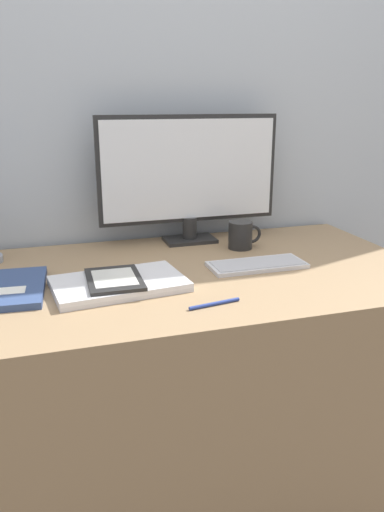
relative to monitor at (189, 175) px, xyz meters
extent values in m
cube|color=#B2BCC6|center=(-0.08, 0.13, 0.23)|extent=(3.60, 0.05, 2.40)
cube|color=#997A56|center=(-0.08, -0.30, -0.60)|extent=(1.35, 0.76, 0.74)
cube|color=#262626|center=(0.00, 0.00, -0.22)|extent=(0.17, 0.11, 0.01)
cylinder|color=#262626|center=(0.00, 0.00, -0.18)|extent=(0.05, 0.05, 0.07)
cube|color=#262626|center=(0.00, 0.00, 0.02)|extent=(0.61, 0.01, 0.35)
cube|color=white|center=(0.00, -0.01, 0.02)|extent=(0.58, 0.01, 0.32)
cube|color=silver|center=(0.11, -0.32, -0.22)|extent=(0.28, 0.12, 0.01)
cube|color=#B7B7BC|center=(0.11, -0.33, -0.22)|extent=(0.26, 0.10, 0.00)
cube|color=silver|center=(-0.30, -0.37, -0.22)|extent=(0.36, 0.24, 0.01)
cube|color=silver|center=(-0.30, -0.37, -0.21)|extent=(0.36, 0.24, 0.01)
cube|color=black|center=(-0.32, -0.38, -0.20)|extent=(0.14, 0.19, 0.01)
cube|color=silver|center=(-0.32, -0.38, -0.20)|extent=(0.11, 0.14, 0.00)
cube|color=#334775|center=(-0.59, -0.32, -0.22)|extent=(0.22, 0.29, 0.02)
cube|color=silver|center=(-0.59, -0.36, -0.21)|extent=(0.11, 0.06, 0.00)
cylinder|color=black|center=(0.13, -0.13, -0.19)|extent=(0.08, 0.08, 0.09)
torus|color=black|center=(0.18, -0.13, -0.19)|extent=(0.06, 0.01, 0.06)
cylinder|color=navy|center=(-0.11, -0.56, -0.23)|extent=(0.13, 0.03, 0.01)
camera|label=1|loc=(-0.48, -1.59, 0.24)|focal=35.00mm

